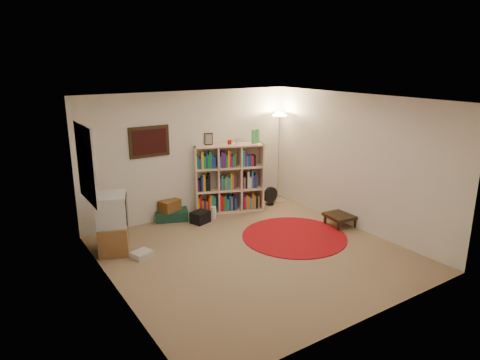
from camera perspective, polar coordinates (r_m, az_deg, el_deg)
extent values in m
cube|color=#957857|center=(7.13, 1.99, -9.85)|extent=(4.50, 4.50, 0.02)
cube|color=white|center=(6.45, 2.20, 10.77)|extent=(4.50, 4.50, 0.02)
cube|color=white|center=(8.57, -6.64, 3.40)|extent=(4.50, 0.02, 2.50)
cube|color=white|center=(5.10, 16.93, -5.88)|extent=(4.50, 0.02, 2.50)
cube|color=white|center=(5.74, -16.73, -3.42)|extent=(0.02, 4.50, 2.50)
cube|color=white|center=(8.15, 15.21, 2.31)|extent=(0.02, 4.50, 2.50)
cube|color=black|center=(8.14, -12.00, 5.02)|extent=(0.78, 0.04, 0.58)
cube|color=#380C0B|center=(8.12, -11.95, 4.99)|extent=(0.66, 0.01, 0.46)
cube|color=white|center=(6.88, -19.88, 2.05)|extent=(0.03, 1.00, 1.20)
cube|color=beige|center=(9.51, 3.46, 4.40)|extent=(0.08, 0.01, 0.12)
cube|color=beige|center=(9.05, -1.46, -3.97)|extent=(1.47, 0.88, 0.03)
cube|color=beige|center=(8.68, -1.52, 4.67)|extent=(1.47, 0.88, 0.03)
cube|color=beige|center=(8.74, -5.96, -0.01)|extent=(0.17, 0.39, 1.42)
cube|color=beige|center=(8.99, 2.85, 0.52)|extent=(0.17, 0.39, 1.42)
cube|color=beige|center=(9.02, -1.73, 0.58)|extent=(1.33, 0.52, 1.42)
cube|color=beige|center=(8.80, -3.00, 0.17)|extent=(0.16, 0.37, 1.36)
cube|color=beige|center=(8.88, 0.00, 0.35)|extent=(0.16, 0.37, 1.36)
cube|color=beige|center=(8.90, -1.48, -1.20)|extent=(1.40, 0.84, 0.03)
cube|color=beige|center=(8.78, -1.50, 1.75)|extent=(1.40, 0.84, 0.03)
cube|color=yellow|center=(8.86, -5.59, -3.30)|extent=(0.10, 0.17, 0.31)
cube|color=red|center=(8.85, -5.31, -3.11)|extent=(0.09, 0.17, 0.36)
cube|color=orange|center=(8.88, -5.01, -3.44)|extent=(0.10, 0.17, 0.25)
cube|color=#501B6D|center=(8.88, -4.73, -3.43)|extent=(0.09, 0.16, 0.25)
cube|color=orange|center=(8.89, -4.48, -3.47)|extent=(0.09, 0.16, 0.23)
cube|color=red|center=(8.88, -4.25, -3.22)|extent=(0.09, 0.16, 0.30)
cube|color=yellow|center=(8.88, -4.00, -3.05)|extent=(0.09, 0.17, 0.35)
cube|color=teal|center=(8.89, -3.72, -3.00)|extent=(0.10, 0.17, 0.36)
cube|color=teal|center=(8.90, -3.42, -3.08)|extent=(0.10, 0.17, 0.33)
cube|color=#501B6D|center=(8.73, -5.66, -0.71)|extent=(0.10, 0.17, 0.23)
cube|color=black|center=(8.73, -5.36, -0.61)|extent=(0.09, 0.17, 0.25)
cube|color=#1B37A3|center=(8.73, -5.09, -0.46)|extent=(0.09, 0.16, 0.29)
cube|color=yellow|center=(8.73, -4.82, -0.30)|extent=(0.09, 0.17, 0.34)
cube|color=black|center=(8.75, -4.52, -0.53)|extent=(0.10, 0.17, 0.26)
cube|color=black|center=(8.74, -4.20, -0.23)|extent=(0.10, 0.17, 0.35)
cube|color=#1B8835|center=(8.61, -5.75, 2.39)|extent=(0.10, 0.17, 0.28)
cube|color=#1B37A3|center=(8.62, -5.40, 2.24)|extent=(0.10, 0.17, 0.23)
cube|color=yellow|center=(8.61, -5.08, 2.65)|extent=(0.10, 0.17, 0.35)
cube|color=#1B8835|center=(8.63, -4.75, 2.39)|extent=(0.10, 0.17, 0.27)
cube|color=#1B37A3|center=(8.63, -4.49, 2.58)|extent=(0.08, 0.16, 0.32)
cube|color=#1B8835|center=(8.63, -4.28, 2.50)|extent=(0.08, 0.16, 0.29)
cube|color=#1B8835|center=(8.63, -4.01, 2.68)|extent=(0.10, 0.17, 0.34)
cube|color=#1B37A3|center=(8.65, -3.73, 2.49)|extent=(0.08, 0.16, 0.28)
cube|color=#1B37A3|center=(8.66, -3.48, 2.36)|extent=(0.10, 0.17, 0.24)
cube|color=red|center=(8.92, -2.59, -2.97)|extent=(0.10, 0.17, 0.35)
cube|color=red|center=(8.93, -2.30, -3.04)|extent=(0.09, 0.17, 0.32)
cube|color=#1B8835|center=(8.93, -2.01, -3.00)|extent=(0.10, 0.17, 0.32)
cube|color=teal|center=(8.96, -1.71, -3.22)|extent=(0.09, 0.17, 0.24)
cube|color=#1B37A3|center=(8.95, -1.41, -2.95)|extent=(0.10, 0.17, 0.33)
cube|color=#957951|center=(8.96, -1.16, -3.05)|extent=(0.08, 0.16, 0.29)
cube|color=black|center=(8.96, -0.95, -2.92)|extent=(0.09, 0.16, 0.32)
cube|color=#1B37A3|center=(8.98, -0.67, -3.06)|extent=(0.10, 0.17, 0.27)
cube|color=#501B6D|center=(8.79, -2.66, -0.48)|extent=(0.08, 0.16, 0.24)
cube|color=teal|center=(8.79, -2.44, -0.29)|extent=(0.09, 0.16, 0.30)
cube|color=#1B8835|center=(8.81, -2.19, -0.49)|extent=(0.09, 0.16, 0.23)
cube|color=#957951|center=(8.81, -1.96, -0.35)|extent=(0.08, 0.16, 0.27)
cube|color=teal|center=(8.81, -1.76, -0.25)|extent=(0.08, 0.16, 0.30)
cube|color=teal|center=(8.82, -1.49, -0.41)|extent=(0.10, 0.17, 0.24)
cube|color=yellow|center=(8.82, -1.21, -0.15)|extent=(0.08, 0.16, 0.32)
cube|color=orange|center=(8.83, -1.00, -0.15)|extent=(0.09, 0.16, 0.31)
cube|color=#501B6D|center=(8.84, -0.78, -0.31)|extent=(0.08, 0.16, 0.26)
cube|color=teal|center=(8.68, -2.70, 2.43)|extent=(0.08, 0.16, 0.24)
cube|color=#501B6D|center=(8.67, -2.46, 2.74)|extent=(0.10, 0.17, 0.34)
cube|color=#501B6D|center=(8.68, -2.14, 2.70)|extent=(0.10, 0.17, 0.32)
cube|color=#1B8835|center=(8.70, -1.83, 2.54)|extent=(0.09, 0.17, 0.26)
cube|color=yellow|center=(8.69, -1.59, 2.80)|extent=(0.08, 0.16, 0.34)
cube|color=red|center=(8.70, -1.38, 2.69)|extent=(0.09, 0.16, 0.30)
cube|color=#501B6D|center=(8.72, -1.13, 2.51)|extent=(0.09, 0.16, 0.24)
cube|color=#1B8835|center=(8.73, -0.84, 2.59)|extent=(0.10, 0.17, 0.26)
cube|color=#501B6D|center=(9.00, 0.36, -2.77)|extent=(0.09, 0.16, 0.35)
cube|color=red|center=(9.02, 0.61, -2.99)|extent=(0.09, 0.16, 0.27)
cube|color=#957951|center=(9.03, 0.82, -2.86)|extent=(0.08, 0.16, 0.31)
cube|color=orange|center=(9.04, 1.07, -2.93)|extent=(0.10, 0.17, 0.28)
cube|color=teal|center=(9.06, 1.37, -3.02)|extent=(0.10, 0.17, 0.24)
cube|color=orange|center=(9.05, 1.65, -2.71)|extent=(0.09, 0.16, 0.34)
cube|color=#957951|center=(9.07, 1.91, -2.85)|extent=(0.09, 0.17, 0.28)
cube|color=black|center=(9.09, 2.16, -3.01)|extent=(0.09, 0.16, 0.22)
cube|color=#957951|center=(9.09, 2.40, -2.87)|extent=(0.09, 0.16, 0.26)
cube|color=#501B6D|center=(8.88, 0.34, -0.33)|extent=(0.08, 0.16, 0.23)
cube|color=#957951|center=(8.89, 0.55, -0.30)|extent=(0.08, 0.16, 0.24)
cube|color=black|center=(8.89, 0.77, -0.01)|extent=(0.09, 0.16, 0.32)
cube|color=white|center=(8.89, 1.03, 0.08)|extent=(0.09, 0.16, 0.35)
cube|color=white|center=(8.92, 1.30, -0.27)|extent=(0.10, 0.17, 0.23)
cube|color=teal|center=(8.91, 1.56, 0.16)|extent=(0.09, 0.16, 0.36)
cube|color=#501B6D|center=(8.93, 1.79, -0.14)|extent=(0.09, 0.16, 0.26)
cube|color=#1B37A3|center=(8.93, 2.03, -0.01)|extent=(0.09, 0.16, 0.30)
cube|color=teal|center=(8.76, 0.41, 2.93)|extent=(0.10, 0.17, 0.35)
cube|color=#501B6D|center=(8.77, 0.69, 2.85)|extent=(0.08, 0.16, 0.32)
cube|color=teal|center=(8.79, 0.89, 2.55)|extent=(0.08, 0.16, 0.23)
cube|color=#1B37A3|center=(8.79, 1.09, 2.63)|extent=(0.08, 0.16, 0.24)
cube|color=#1B37A3|center=(8.80, 1.30, 2.61)|extent=(0.08, 0.16, 0.24)
cube|color=red|center=(8.81, 1.58, 2.63)|extent=(0.10, 0.17, 0.24)
cube|color=black|center=(8.82, 1.88, 2.64)|extent=(0.09, 0.16, 0.24)
cube|color=black|center=(8.61, -4.21, 5.47)|extent=(0.17, 0.08, 0.24)
cube|color=#A39588|center=(8.59, -4.20, 5.45)|extent=(0.13, 0.06, 0.19)
cylinder|color=#B11410|center=(8.67, -1.40, 5.07)|extent=(0.10, 0.10, 0.09)
cylinder|color=white|center=(8.70, -0.35, 5.18)|extent=(0.09, 0.09, 0.11)
cylinder|color=#48BD54|center=(8.72, 1.80, 5.77)|extent=(0.10, 0.10, 0.28)
cylinder|color=#48BD54|center=(8.81, 2.33, 5.87)|extent=(0.10, 0.10, 0.28)
cylinder|color=white|center=(9.69, 5.01, -2.68)|extent=(0.40, 0.40, 0.03)
cylinder|color=white|center=(9.43, 5.14, 2.76)|extent=(0.03, 0.03, 1.85)
cone|color=white|center=(9.26, 5.29, 8.54)|extent=(0.48, 0.48, 0.15)
cylinder|color=#FFD88C|center=(9.26, 5.29, 8.57)|extent=(0.39, 0.39, 0.02)
cylinder|color=black|center=(9.42, 3.96, -3.19)|extent=(0.20, 0.20, 0.03)
cylinder|color=black|center=(9.39, 3.97, -2.68)|extent=(0.04, 0.04, 0.14)
cylinder|color=black|center=(9.34, 4.07, -1.99)|extent=(0.36, 0.10, 0.35)
cube|color=brown|center=(7.44, -16.46, -7.35)|extent=(0.67, 0.79, 0.46)
cube|color=silver|center=(7.27, -16.76, -3.81)|extent=(0.63, 0.68, 0.51)
cube|color=black|center=(7.25, -14.89, -3.70)|extent=(0.18, 0.46, 0.43)
cube|color=black|center=(7.25, -14.86, -3.70)|extent=(0.16, 0.40, 0.37)
cube|color=silver|center=(7.16, -12.94, -9.62)|extent=(0.36, 0.33, 0.10)
cube|color=#14382B|center=(8.62, -9.11, -4.59)|extent=(0.73, 0.60, 0.20)
cube|color=brown|center=(8.50, -9.37, -3.38)|extent=(0.46, 0.39, 0.22)
cube|color=black|center=(8.39, -5.33, -4.95)|extent=(0.40, 0.36, 0.23)
cylinder|color=white|center=(8.59, -3.57, -4.35)|extent=(0.15, 0.15, 0.24)
cylinder|color=maroon|center=(7.82, 7.24, -7.43)|extent=(1.88, 1.88, 0.02)
cube|color=black|center=(8.39, 13.24, -4.66)|extent=(0.56, 0.56, 0.06)
cube|color=black|center=(8.17, 12.99, -6.06)|extent=(0.04, 0.04, 0.18)
cube|color=black|center=(8.41, 15.13, -5.55)|extent=(0.04, 0.04, 0.18)
cube|color=black|center=(8.46, 11.27, -5.19)|extent=(0.04, 0.04, 0.18)
cube|color=black|center=(8.70, 13.38, -4.72)|extent=(0.04, 0.04, 0.18)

